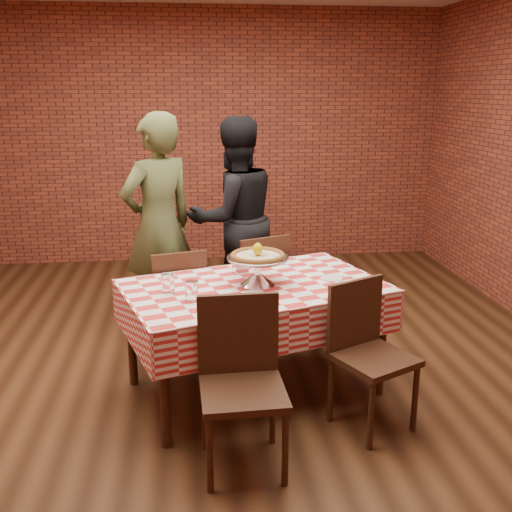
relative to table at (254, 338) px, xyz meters
name	(u,v)px	position (x,y,z in m)	size (l,w,h in m)	color
ground	(220,369)	(-0.22, 0.32, -0.38)	(6.00, 6.00, 0.00)	black
back_wall	(204,138)	(-0.22, 3.32, 1.08)	(5.50, 5.50, 0.00)	brown
table	(254,338)	(0.00, 0.00, 0.00)	(1.65, 0.99, 0.75)	#432415
tablecloth	(254,305)	(0.00, 0.00, 0.24)	(1.68, 1.02, 0.28)	red
pizza_stand	(258,271)	(0.03, 0.01, 0.48)	(0.42, 0.42, 0.19)	silver
pizza	(258,256)	(0.03, 0.01, 0.57)	(0.36, 0.36, 0.03)	beige
lemon	(258,249)	(0.03, 0.01, 0.62)	(0.07, 0.07, 0.08)	yellow
water_glass_left	(192,291)	(-0.41, -0.26, 0.45)	(0.08, 0.08, 0.13)	white
water_glass_right	(168,284)	(-0.56, -0.10, 0.45)	(0.08, 0.08, 0.13)	white
side_plate	(332,278)	(0.54, 0.06, 0.39)	(0.15, 0.15, 0.01)	white
sweetener_packet_a	(337,282)	(0.56, -0.01, 0.39)	(0.05, 0.04, 0.01)	white
sweetener_packet_b	(348,276)	(0.66, 0.10, 0.39)	(0.05, 0.04, 0.01)	white
condiment_caddy	(240,263)	(-0.07, 0.29, 0.45)	(0.10, 0.08, 0.14)	silver
chair_near_left	(243,390)	(-0.16, -0.86, 0.09)	(0.45, 0.45, 0.93)	#432415
chair_near_right	(374,359)	(0.66, -0.55, 0.07)	(0.42, 0.42, 0.90)	#432415
chair_far_left	(175,303)	(-0.54, 0.58, 0.07)	(0.40, 0.40, 0.88)	#432415
chair_far_right	(254,286)	(0.09, 0.86, 0.08)	(0.43, 0.43, 0.91)	#432415
diner_olive	(159,226)	(-0.67, 1.13, 0.54)	(0.67, 0.44, 1.84)	#474F2B
diner_black	(234,219)	(-0.02, 1.44, 0.52)	(0.87, 0.67, 1.78)	black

